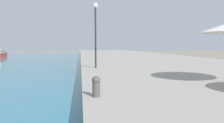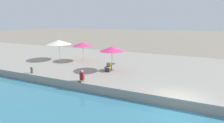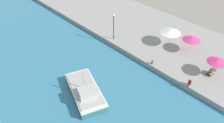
{
  "view_description": "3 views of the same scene",
  "coord_description": "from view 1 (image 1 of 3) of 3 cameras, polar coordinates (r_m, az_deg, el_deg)",
  "views": [
    {
      "loc": [
        -0.05,
        7.54,
        2.36
      ],
      "look_at": [
        1.5,
        18.15,
        1.57
      ],
      "focal_mm": 35.0,
      "sensor_mm": 36.0,
      "label": 1
    },
    {
      "loc": [
        -11.95,
        -0.18,
        6.05
      ],
      "look_at": [
        4.57,
        7.09,
        1.77
      ],
      "focal_mm": 28.0,
      "sensor_mm": 36.0,
      "label": 2
    },
    {
      "loc": [
        -20.82,
        -0.05,
        20.3
      ],
      "look_at": [
        -4.0,
        18.0,
        1.37
      ],
      "focal_mm": 35.0,
      "sensor_mm": 36.0,
      "label": 3
    }
  ],
  "objects": [
    {
      "name": "quay_promenade",
      "position": [
        30.6,
        6.96,
        0.49
      ],
      "size": [
        16.0,
        90.0,
        0.77
      ],
      "color": "gray",
      "rests_on": "ground_plane"
    },
    {
      "name": "mooring_bollard",
      "position": [
        6.81,
        -4.16,
        -6.31
      ],
      "size": [
        0.26,
        0.26,
        0.65
      ],
      "color": "#4C4742",
      "rests_on": "quay_promenade"
    },
    {
      "name": "lamppost",
      "position": [
        15.6,
        -4.33,
        9.74
      ],
      "size": [
        0.36,
        0.36,
        4.56
      ],
      "color": "#232328",
      "rests_on": "quay_promenade"
    }
  ]
}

